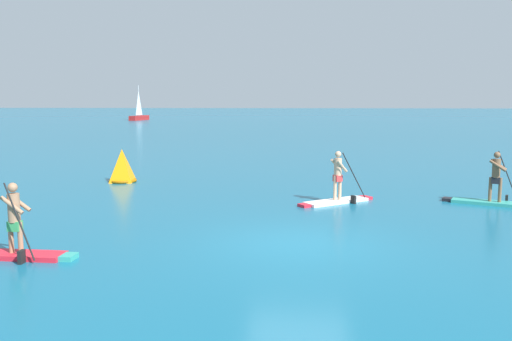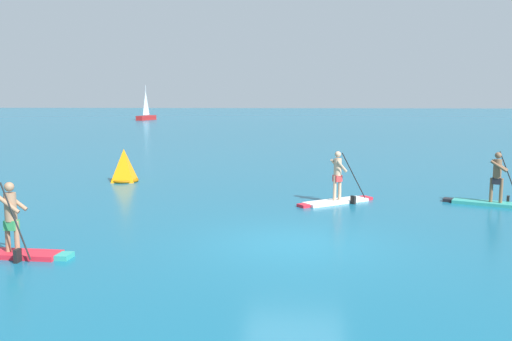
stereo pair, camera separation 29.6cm
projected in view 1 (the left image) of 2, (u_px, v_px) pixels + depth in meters
ground at (299, 243)px, 12.92m from camera, size 440.00×440.00×0.00m
paddleboarder_near_left at (14, 241)px, 11.69m from camera, size 2.90×0.84×1.78m
paddleboarder_mid_center at (337, 191)px, 17.98m from camera, size 2.65×2.11×1.81m
paddleboarder_far_right at (494, 194)px, 17.66m from camera, size 3.04×1.63×1.82m
race_marker_buoy at (122, 167)px, 22.53m from camera, size 1.36×1.36×1.41m
sailboat_left_horizon at (139, 116)px, 92.33m from camera, size 2.11×5.59×6.01m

